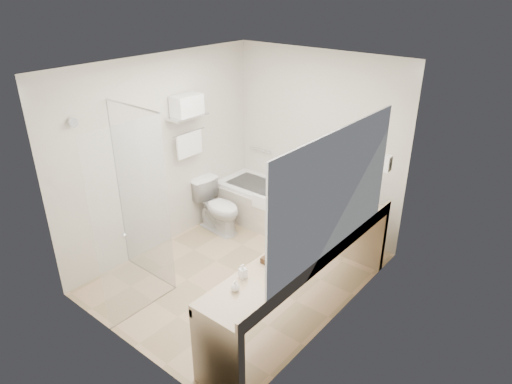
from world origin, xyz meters
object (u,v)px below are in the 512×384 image
Objects in this scene: amenity_basket at (271,261)px; water_bottle_left at (344,203)px; bathtub at (270,206)px; vanity_counter at (306,266)px; toilet at (218,207)px.

water_bottle_left is (-0.02, 1.39, 0.06)m from amenity_basket.
vanity_counter is at bearing -42.35° from bathtub.
vanity_counter is 2.13m from toilet.
bathtub is 8.11× the size of water_bottle_left.
vanity_counter is at bearing -82.28° from water_bottle_left.
amenity_basket is at bearing -117.83° from toilet.
vanity_counter is at bearing 75.67° from amenity_basket.
toilet is at bearing -125.73° from bathtub.
bathtub is at bearing 137.65° from vanity_counter.
bathtub is at bearing 162.64° from water_bottle_left.
toilet is (-0.45, -0.63, 0.09)m from bathtub.
water_bottle_left is at bearing 97.72° from vanity_counter.
water_bottle_left is at bearing -79.11° from toilet.
amenity_basket is at bearing -89.30° from water_bottle_left.
vanity_counter is at bearing -106.13° from toilet.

